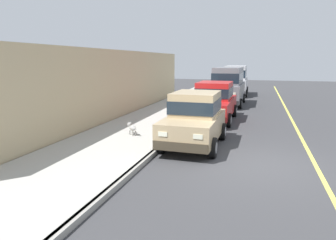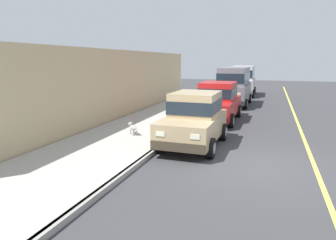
% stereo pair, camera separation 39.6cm
% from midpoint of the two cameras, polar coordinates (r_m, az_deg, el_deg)
% --- Properties ---
extents(ground_plane, '(80.00, 80.00, 0.00)m').
position_cam_midpoint_polar(ground_plane, '(9.20, 15.33, -8.11)').
color(ground_plane, '#38383A').
extents(curb, '(0.16, 64.00, 0.14)m').
position_cam_midpoint_polar(curb, '(9.75, -3.89, -6.19)').
color(curb, gray).
rests_on(curb, ground).
extents(sidewalk, '(3.60, 64.00, 0.14)m').
position_cam_midpoint_polar(sidewalk, '(10.50, -13.16, -5.20)').
color(sidewalk, '#A8A59E').
rests_on(sidewalk, ground).
extents(lane_centre_line, '(0.12, 57.60, 0.01)m').
position_cam_midpoint_polar(lane_centre_line, '(9.32, 25.32, -8.54)').
color(lane_centre_line, '#E0D64C').
rests_on(lane_centre_line, ground).
extents(car_tan_hatchback, '(1.99, 3.82, 1.88)m').
position_cam_midpoint_polar(car_tan_hatchback, '(10.68, 3.97, 0.35)').
color(car_tan_hatchback, tan).
rests_on(car_tan_hatchback, ground).
extents(car_red_sedan, '(2.09, 4.63, 1.92)m').
position_cam_midpoint_polar(car_red_sedan, '(15.34, 7.94, 3.58)').
color(car_red_sedan, red).
rests_on(car_red_sedan, ground).
extents(car_grey_van, '(2.19, 4.93, 2.52)m').
position_cam_midpoint_polar(car_grey_van, '(20.92, 10.72, 6.62)').
color(car_grey_van, slate).
rests_on(car_grey_van, ground).
extents(car_silver_van, '(2.19, 4.93, 2.52)m').
position_cam_midpoint_polar(car_silver_van, '(27.06, 12.19, 7.54)').
color(car_silver_van, '#BCBCC1').
rests_on(car_silver_van, ground).
extents(dog_grey, '(0.60, 0.54, 0.49)m').
position_cam_midpoint_polar(dog_grey, '(11.79, -7.78, -1.41)').
color(dog_grey, '#999691').
rests_on(dog_grey, sidewalk).
extents(building_facade, '(0.50, 20.00, 3.49)m').
position_cam_midpoint_polar(building_facade, '(16.05, -10.05, 6.58)').
color(building_facade, tan).
rests_on(building_facade, ground).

